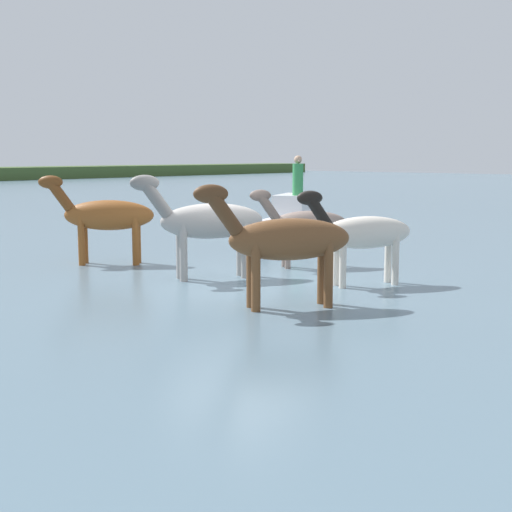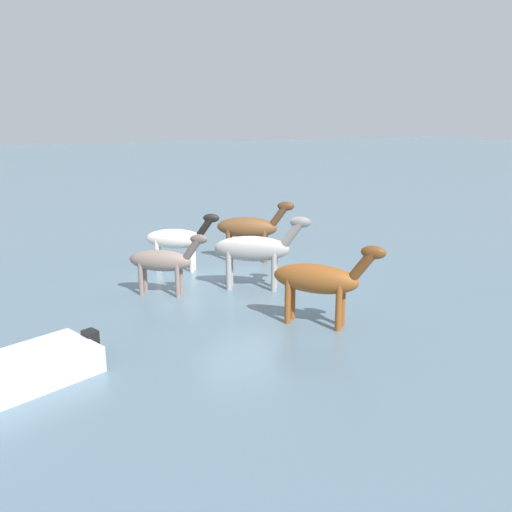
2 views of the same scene
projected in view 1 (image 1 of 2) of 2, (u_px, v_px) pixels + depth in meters
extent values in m
plane|color=slate|center=(240.00, 282.00, 13.61)|extent=(156.87, 156.87, 0.00)
ellipsoid|color=brown|center=(290.00, 239.00, 11.16)|extent=(1.95, 1.59, 0.66)
cylinder|color=brown|center=(256.00, 277.00, 10.94)|extent=(0.15, 0.15, 1.09)
cylinder|color=brown|center=(251.00, 273.00, 11.25)|extent=(0.15, 0.15, 1.09)
cylinder|color=brown|center=(329.00, 274.00, 11.22)|extent=(0.15, 0.15, 1.09)
cylinder|color=brown|center=(322.00, 271.00, 11.53)|extent=(0.15, 0.15, 1.09)
cylinder|color=#50311A|center=(224.00, 213.00, 10.85)|extent=(0.63, 0.53, 0.73)
ellipsoid|color=#50311A|center=(211.00, 194.00, 10.76)|extent=(0.57, 0.49, 0.29)
ellipsoid|color=gray|center=(309.00, 224.00, 15.27)|extent=(1.66, 1.40, 0.57)
cylinder|color=gray|center=(288.00, 247.00, 15.09)|extent=(0.12, 0.12, 0.93)
cylinder|color=gray|center=(285.00, 245.00, 15.36)|extent=(0.12, 0.12, 0.93)
cylinder|color=gray|center=(333.00, 246.00, 15.31)|extent=(0.12, 0.12, 0.93)
cylinder|color=gray|center=(329.00, 244.00, 15.57)|extent=(0.12, 0.12, 0.93)
cylinder|color=#63544C|center=(269.00, 207.00, 15.03)|extent=(0.53, 0.46, 0.62)
ellipsoid|color=#63544C|center=(260.00, 195.00, 14.95)|extent=(0.49, 0.43, 0.25)
ellipsoid|color=silver|center=(367.00, 232.00, 13.11)|extent=(1.80, 1.36, 0.60)
cylinder|color=silver|center=(343.00, 261.00, 12.89)|extent=(0.13, 0.13, 0.98)
cylinder|color=silver|center=(336.00, 259.00, 13.16)|extent=(0.13, 0.13, 0.98)
cylinder|color=silver|center=(396.00, 259.00, 13.21)|extent=(0.13, 0.13, 0.98)
cylinder|color=silver|center=(388.00, 257.00, 13.48)|extent=(0.13, 0.13, 0.98)
cylinder|color=black|center=(319.00, 213.00, 12.77)|extent=(0.57, 0.46, 0.66)
ellipsoid|color=black|center=(310.00, 198.00, 12.68)|extent=(0.52, 0.43, 0.26)
ellipsoid|color=#9E9993|center=(212.00, 221.00, 13.82)|extent=(2.06, 1.56, 0.69)
cylinder|color=#9E9993|center=(183.00, 252.00, 13.56)|extent=(0.15, 0.15, 1.13)
cylinder|color=#9E9993|center=(180.00, 250.00, 13.87)|extent=(0.15, 0.15, 1.13)
cylinder|color=#9E9993|center=(245.00, 250.00, 13.93)|extent=(0.15, 0.15, 1.13)
cylinder|color=#9E9993|center=(240.00, 247.00, 14.24)|extent=(0.15, 0.15, 1.13)
cylinder|color=slate|center=(156.00, 199.00, 13.43)|extent=(0.66, 0.52, 0.75)
ellipsoid|color=slate|center=(145.00, 183.00, 13.33)|extent=(0.60, 0.49, 0.30)
ellipsoid|color=brown|center=(109.00, 215.00, 15.65)|extent=(1.76, 1.84, 0.66)
cylinder|color=brown|center=(81.00, 241.00, 15.55)|extent=(0.15, 0.15, 1.09)
cylinder|color=brown|center=(85.00, 239.00, 15.87)|extent=(0.15, 0.15, 1.09)
cylinder|color=brown|center=(135.00, 241.00, 15.58)|extent=(0.15, 0.15, 1.09)
cylinder|color=brown|center=(138.00, 239.00, 15.89)|extent=(0.15, 0.15, 1.09)
cylinder|color=brown|center=(61.00, 196.00, 15.57)|extent=(0.58, 0.60, 0.72)
ellipsoid|color=brown|center=(50.00, 182.00, 15.52)|extent=(0.53, 0.55, 0.29)
cube|color=silver|center=(289.00, 229.00, 21.59)|extent=(4.97, 3.10, 0.64)
cube|color=silver|center=(295.00, 206.00, 22.04)|extent=(1.97, 1.54, 0.70)
cube|color=black|center=(263.00, 235.00, 19.23)|extent=(0.33, 0.35, 0.69)
cylinder|color=#338C4C|center=(298.00, 180.00, 21.35)|extent=(0.32, 0.32, 0.95)
sphere|color=tan|center=(298.00, 160.00, 21.26)|extent=(0.24, 0.24, 0.24)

